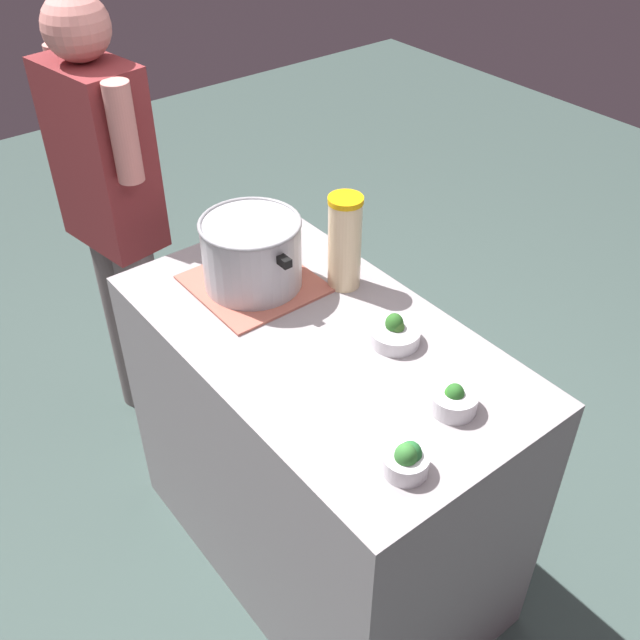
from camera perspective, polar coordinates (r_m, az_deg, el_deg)
The scene contains 9 objects.
ground_plane at distance 2.62m, azimuth 0.00°, elevation -17.33°, with size 8.00×8.00×0.00m, color #41554F.
counter_slab at distance 2.25m, azimuth 0.00°, elevation -10.50°, with size 1.18×0.66×0.94m, color #999294.
dish_cloth at distance 2.11m, azimuth -5.19°, elevation 2.85°, with size 0.34×0.33×0.01m, color #BB6554.
cooking_pot at distance 2.05m, azimuth -5.36°, elevation 5.33°, with size 0.35×0.29×0.20m.
lemonade_pitcher at distance 2.03m, azimuth 1.94°, elevation 6.09°, with size 0.10×0.10×0.28m.
broccoli_bowl_front at distance 1.58m, azimuth 6.77°, elevation -10.79°, with size 0.10×0.10×0.08m.
broccoli_bowl_center at distance 1.73m, azimuth 10.39°, elevation -6.12°, with size 0.11×0.11×0.07m.
broccoli_bowl_back at distance 1.90m, azimuth 5.86°, elevation -1.03°, with size 0.13×0.13×0.08m.
person_cook at distance 2.59m, azimuth -15.76°, elevation 7.59°, with size 0.50×0.25×1.63m.
Camera 1 is at (-1.17, 0.92, 2.15)m, focal length 40.99 mm.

